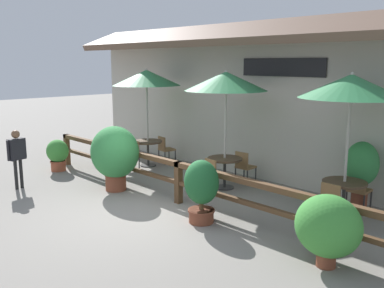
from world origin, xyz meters
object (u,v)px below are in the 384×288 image
(potted_plant_entrance_palm, at_px, (201,187))
(patio_umbrella_near, at_px, (147,78))
(chair_near_wallside, at_px, (165,148))
(potted_plant_broad_leaf, at_px, (361,168))
(dining_table_far, at_px, (344,189))
(potted_plant_corner_fern, at_px, (58,154))
(dining_table_near, at_px, (148,146))
(chair_middle_streetside, at_px, (206,175))
(patio_umbrella_far, at_px, (351,86))
(patio_umbrella_middle, at_px, (226,81))
(potted_plant_tall_tropical, at_px, (328,227))
(pedestrian, at_px, (17,151))
(chair_middle_wallside, at_px, (244,165))
(chair_near_streetside, at_px, (131,154))
(potted_plant_small_flowering, at_px, (115,154))
(dining_table_middle, at_px, (225,164))
(chair_far_streetside, at_px, (326,204))
(chair_far_wallside, at_px, (358,189))

(potted_plant_entrance_palm, bearing_deg, patio_umbrella_near, 154.05)
(chair_near_wallside, distance_m, potted_plant_broad_leaf, 6.23)
(potted_plant_entrance_palm, bearing_deg, dining_table_far, 50.17)
(potted_plant_corner_fern, bearing_deg, dining_table_near, 59.12)
(chair_near_wallside, xyz_separation_m, dining_table_far, (6.23, -0.58, 0.15))
(chair_middle_streetside, relative_size, potted_plant_broad_leaf, 0.57)
(patio_umbrella_far, bearing_deg, patio_umbrella_middle, -177.63)
(potted_plant_tall_tropical, relative_size, pedestrian, 0.77)
(chair_middle_wallside, height_order, potted_plant_entrance_palm, potted_plant_entrance_palm)
(patio_umbrella_far, xyz_separation_m, pedestrian, (-6.65, -3.87, -1.72))
(chair_near_wallside, distance_m, chair_middle_wallside, 3.19)
(dining_table_near, height_order, chair_near_streetside, chair_near_streetside)
(chair_middle_wallside, distance_m, potted_plant_small_flowering, 3.35)
(chair_near_wallside, relative_size, chair_middle_wallside, 1.00)
(patio_umbrella_middle, height_order, dining_table_far, patio_umbrella_middle)
(patio_umbrella_middle, xyz_separation_m, pedestrian, (-3.55, -3.75, -1.72))
(chair_near_wallside, xyz_separation_m, dining_table_middle, (3.13, -0.71, 0.15))
(patio_umbrella_far, bearing_deg, potted_plant_corner_fern, -163.16)
(chair_far_streetside, xyz_separation_m, chair_far_wallside, (-0.04, 1.43, 0.00))
(potted_plant_corner_fern, bearing_deg, chair_near_wallside, 63.93)
(patio_umbrella_far, relative_size, pedestrian, 1.98)
(dining_table_far, height_order, chair_far_streetside, chair_far_streetside)
(patio_umbrella_far, relative_size, potted_plant_broad_leaf, 1.97)
(chair_near_streetside, distance_m, pedestrian, 3.25)
(potted_plant_entrance_palm, bearing_deg, dining_table_near, 154.05)
(chair_far_streetside, bearing_deg, patio_umbrella_far, 92.46)
(patio_umbrella_middle, distance_m, dining_table_middle, 2.05)
(patio_umbrella_far, height_order, potted_plant_tall_tropical, patio_umbrella_far)
(pedestrian, bearing_deg, potted_plant_entrance_palm, -83.04)
(patio_umbrella_near, relative_size, dining_table_far, 3.36)
(chair_middle_streetside, relative_size, chair_far_wallside, 1.00)
(dining_table_middle, relative_size, potted_plant_broad_leaf, 0.59)
(potted_plant_tall_tropical, bearing_deg, dining_table_near, 163.58)
(chair_far_wallside, xyz_separation_m, pedestrian, (-6.62, -4.59, 0.48))
(potted_plant_small_flowering, bearing_deg, chair_far_streetside, 16.94)
(dining_table_far, height_order, potted_plant_broad_leaf, potted_plant_broad_leaf)
(chair_far_streetside, relative_size, potted_plant_broad_leaf, 0.57)
(potted_plant_corner_fern, bearing_deg, potted_plant_broad_leaf, 21.91)
(dining_table_far, bearing_deg, dining_table_middle, -177.63)
(chair_far_streetside, xyz_separation_m, potted_plant_broad_leaf, (-0.03, 1.47, 0.46))
(chair_middle_wallside, xyz_separation_m, pedestrian, (-3.60, -4.46, 0.48))
(chair_near_wallside, distance_m, potted_plant_small_flowering, 3.13)
(chair_near_streetside, height_order, chair_middle_wallside, same)
(potted_plant_entrance_palm, height_order, potted_plant_corner_fern, potted_plant_entrance_palm)
(patio_umbrella_middle, height_order, potted_plant_small_flowering, patio_umbrella_middle)
(chair_near_wallside, height_order, potted_plant_tall_tropical, potted_plant_tall_tropical)
(potted_plant_tall_tropical, relative_size, potted_plant_broad_leaf, 0.77)
(dining_table_far, bearing_deg, potted_plant_tall_tropical, -69.12)
(potted_plant_entrance_palm, relative_size, pedestrian, 0.85)
(chair_far_streetside, bearing_deg, dining_table_far, 92.46)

